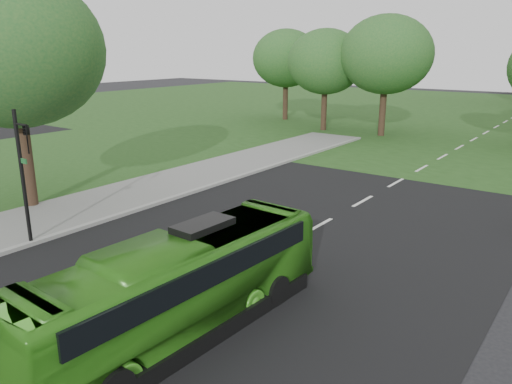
% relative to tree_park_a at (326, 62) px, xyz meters
% --- Properties ---
extents(ground, '(160.00, 160.00, 0.00)m').
position_rel_tree_park_a_xyz_m(ground, '(11.53, -27.37, -5.62)').
color(ground, black).
rests_on(ground, ground).
extents(street_surfaces, '(120.00, 120.00, 0.15)m').
position_rel_tree_park_a_xyz_m(street_surfaces, '(11.15, -4.61, -5.60)').
color(street_surfaces, black).
rests_on(street_surfaces, ground).
extents(tree_park_a, '(6.24, 6.24, 8.29)m').
position_rel_tree_park_a_xyz_m(tree_park_a, '(0.00, 0.00, 0.00)').
color(tree_park_a, black).
rests_on(tree_park_a, ground).
extents(tree_park_b, '(7.02, 7.02, 9.21)m').
position_rel_tree_park_a_xyz_m(tree_park_b, '(5.10, 0.16, 0.59)').
color(tree_park_b, black).
rests_on(tree_park_b, ground).
extents(tree_park_f, '(6.38, 6.38, 8.52)m').
position_rel_tree_park_a_xyz_m(tree_park_f, '(-6.29, 3.75, 0.17)').
color(tree_park_f, black).
rests_on(tree_park_f, ground).
extents(tree_side_near, '(7.25, 7.25, 9.64)m').
position_rel_tree_park_a_xyz_m(tree_side_near, '(0.36, -26.60, 0.91)').
color(tree_side_near, black).
rests_on(tree_side_near, ground).
extents(bus, '(2.41, 8.70, 2.40)m').
position_rel_tree_park_a_xyz_m(bus, '(12.53, -29.95, -4.42)').
color(bus, '#3C9420').
rests_on(bus, ground).
extents(traffic_light, '(0.76, 0.22, 4.70)m').
position_rel_tree_park_a_xyz_m(traffic_light, '(4.48, -28.98, -2.86)').
color(traffic_light, black).
rests_on(traffic_light, ground).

